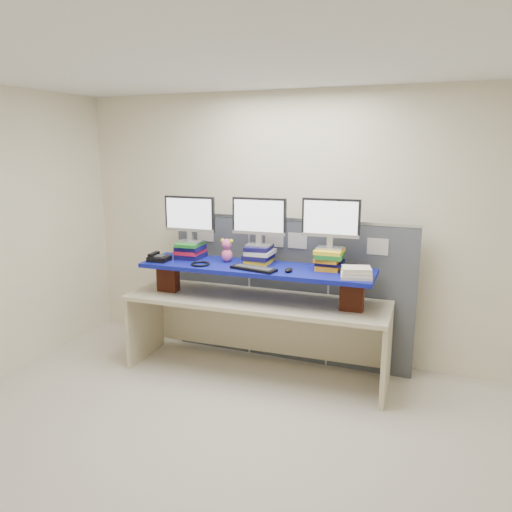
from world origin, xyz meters
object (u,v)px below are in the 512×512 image
at_px(desk, 256,314).
at_px(blue_board, 256,268).
at_px(monitor_center, 259,219).
at_px(monitor_right, 331,221).
at_px(monitor_left, 190,216).
at_px(desk_phone, 158,258).
at_px(keyboard, 254,269).

xyz_separation_m(desk, blue_board, (-0.00, 0.00, 0.46)).
distance_m(monitor_center, monitor_right, 0.70).
relative_size(monitor_left, monitor_center, 1.00).
distance_m(desk, blue_board, 0.46).
bearing_deg(desk_phone, monitor_left, 41.89).
xyz_separation_m(monitor_center, keyboard, (0.05, -0.27, -0.43)).
bearing_deg(blue_board, keyboard, -78.85).
relative_size(desk, blue_board, 1.15).
height_order(monitor_left, keyboard, monitor_left).
bearing_deg(monitor_right, desk, -170.22).
bearing_deg(monitor_left, monitor_right, -0.00).
xyz_separation_m(desk, monitor_center, (-0.02, 0.12, 0.93)).
height_order(blue_board, keyboard, keyboard).
bearing_deg(monitor_left, monitor_center, -0.00).
bearing_deg(monitor_center, desk_phone, -166.59).
distance_m(monitor_center, desk_phone, 1.10).
xyz_separation_m(blue_board, monitor_left, (-0.76, 0.08, 0.45)).
height_order(blue_board, monitor_right, monitor_right).
bearing_deg(monitor_center, blue_board, -85.09).
xyz_separation_m(desk, keyboard, (0.04, -0.15, 0.50)).
relative_size(monitor_center, desk_phone, 2.59).
bearing_deg(blue_board, desk_phone, -173.31).
xyz_separation_m(monitor_right, desk_phone, (-1.67, -0.31, -0.43)).
xyz_separation_m(monitor_right, keyboard, (-0.65, -0.30, -0.45)).
xyz_separation_m(desk, monitor_left, (-0.76, 0.08, 0.92)).
relative_size(blue_board, monitor_center, 4.18).
bearing_deg(keyboard, monitor_center, 111.67).
distance_m(monitor_left, keyboard, 0.93).
relative_size(keyboard, desk_phone, 2.20).
xyz_separation_m(blue_board, monitor_center, (-0.02, 0.12, 0.46)).
bearing_deg(monitor_center, monitor_left, 180.00).
xyz_separation_m(blue_board, monitor_right, (0.68, 0.15, 0.48)).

